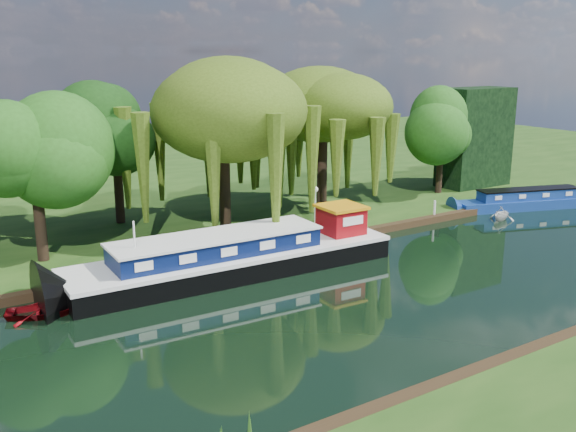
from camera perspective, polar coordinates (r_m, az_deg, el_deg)
ground at (r=33.32m, az=12.19°, el=-5.72°), size 120.00×120.00×0.00m
far_bank at (r=61.23m, az=-10.78°, el=3.77°), size 120.00×52.00×0.45m
dutch_barge at (r=33.61m, az=-4.55°, el=-3.59°), size 17.64×4.55×3.70m
narrowboat at (r=50.59m, az=20.54°, el=1.28°), size 11.12×5.33×1.62m
red_dinghy at (r=30.56m, az=-20.90°, el=-8.25°), size 3.69×3.13×0.65m
white_cruiser at (r=46.67m, az=18.41°, el=-0.32°), size 2.53×2.37×1.07m
willow_left at (r=39.36m, az=-5.81°, el=9.22°), size 8.41×8.41×10.07m
willow_right at (r=44.57m, az=3.12°, el=8.87°), size 7.36×7.36×8.96m
tree_far_left at (r=35.56m, az=-21.73°, el=5.31°), size 5.29×5.29×8.52m
tree_far_mid at (r=42.22m, az=-15.12°, el=7.01°), size 5.09×5.09×8.34m
tree_far_right at (r=51.34m, az=13.52°, el=7.42°), size 4.37×4.37×7.15m
conifer_hedge at (r=55.24m, az=16.28°, el=6.75°), size 6.00×3.00×8.00m
lamppost at (r=40.67m, az=2.44°, el=1.82°), size 0.36×0.36×2.56m
mooring_posts at (r=38.80m, az=3.00°, el=-1.04°), size 19.16×0.16×1.00m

